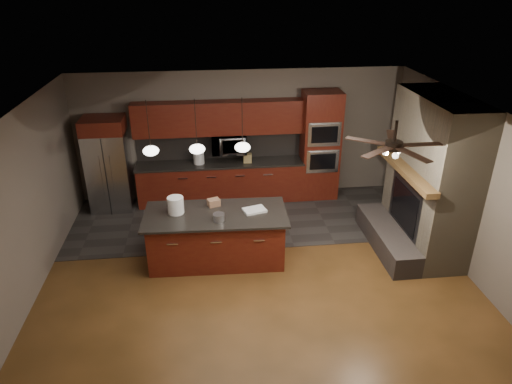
{
  "coord_description": "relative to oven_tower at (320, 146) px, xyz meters",
  "views": [
    {
      "loc": [
        -0.73,
        -6.43,
        4.58
      ],
      "look_at": [
        0.06,
        0.6,
        1.17
      ],
      "focal_mm": 32.0,
      "sensor_mm": 36.0,
      "label": 1
    }
  ],
  "objects": [
    {
      "name": "pendant_left",
      "position": [
        -3.35,
        -1.99,
        0.77
      ],
      "size": [
        0.26,
        0.26,
        0.92
      ],
      "color": "black",
      "rests_on": "ceiling"
    },
    {
      "name": "paint_tray",
      "position": [
        -1.69,
        -2.32,
        -0.25
      ],
      "size": [
        0.43,
        0.35,
        0.04
      ],
      "primitive_type": "cube",
      "rotation": [
        0.0,
        0.0,
        0.28
      ],
      "color": "white",
      "rests_on": "kitchen_island"
    },
    {
      "name": "right_wall",
      "position": [
        1.8,
        -2.69,
        0.21
      ],
      "size": [
        0.02,
        6.0,
        2.8
      ],
      "primitive_type": "cube",
      "color": "#695E54",
      "rests_on": "ground"
    },
    {
      "name": "pendant_center",
      "position": [
        -2.6,
        -1.99,
        0.77
      ],
      "size": [
        0.26,
        0.26,
        0.92
      ],
      "color": "black",
      "rests_on": "ceiling"
    },
    {
      "name": "counter_bucket",
      "position": [
        -2.62,
        0.01,
        -0.16
      ],
      "size": [
        0.25,
        0.25,
        0.26
      ],
      "primitive_type": "cylinder",
      "rotation": [
        0.0,
        0.0,
        -0.11
      ],
      "color": "silver",
      "rests_on": "back_cabinetry"
    },
    {
      "name": "pendant_right",
      "position": [
        -1.85,
        -1.99,
        0.77
      ],
      "size": [
        0.26,
        0.26,
        0.92
      ],
      "color": "black",
      "rests_on": "ceiling"
    },
    {
      "name": "back_wall",
      "position": [
        -1.7,
        0.31,
        0.21
      ],
      "size": [
        7.0,
        0.02,
        2.8
      ],
      "primitive_type": "cube",
      "color": "#695E54",
      "rests_on": "ground"
    },
    {
      "name": "ceiling",
      "position": [
        -1.7,
        -2.69,
        1.61
      ],
      "size": [
        7.0,
        6.0,
        0.02
      ],
      "primitive_type": "cube",
      "color": "white",
      "rests_on": "back_wall"
    },
    {
      "name": "left_wall",
      "position": [
        -5.2,
        -2.69,
        0.21
      ],
      "size": [
        0.02,
        6.0,
        2.8
      ],
      "primitive_type": "cube",
      "color": "#695E54",
      "rests_on": "ground"
    },
    {
      "name": "ground",
      "position": [
        -1.7,
        -2.69,
        -1.19
      ],
      "size": [
        7.0,
        7.0,
        0.0
      ],
      "primitive_type": "plane",
      "color": "brown",
      "rests_on": "ground"
    },
    {
      "name": "back_cabinetry",
      "position": [
        -2.18,
        0.05,
        -0.3
      ],
      "size": [
        3.59,
        0.64,
        2.2
      ],
      "color": "#5B1F10",
      "rests_on": "ground"
    },
    {
      "name": "counter_box",
      "position": [
        -1.58,
        -0.04,
        -0.19
      ],
      "size": [
        0.19,
        0.15,
        0.19
      ],
      "primitive_type": "cube",
      "rotation": [
        0.0,
        0.0,
        -0.09
      ],
      "color": "#A08752",
      "rests_on": "back_cabinetry"
    },
    {
      "name": "microwave",
      "position": [
        -1.98,
        0.06,
        0.11
      ],
      "size": [
        0.73,
        0.41,
        0.5
      ],
      "primitive_type": "imported",
      "color": "silver",
      "rests_on": "back_cabinetry"
    },
    {
      "name": "white_bucket",
      "position": [
        -3.01,
        -2.23,
        -0.13
      ],
      "size": [
        0.34,
        0.34,
        0.29
      ],
      "primitive_type": "cylinder",
      "rotation": [
        0.0,
        0.0,
        0.31
      ],
      "color": "white",
      "rests_on": "kitchen_island"
    },
    {
      "name": "cardboard_box",
      "position": [
        -2.37,
        -2.04,
        -0.21
      ],
      "size": [
        0.24,
        0.21,
        0.13
      ],
      "primitive_type": "cube",
      "rotation": [
        0.0,
        0.0,
        0.35
      ],
      "color": "#90654A",
      "rests_on": "kitchen_island"
    },
    {
      "name": "kitchen_island",
      "position": [
        -2.35,
        -2.33,
        -0.73
      ],
      "size": [
        2.45,
        1.18,
        0.92
      ],
      "rotation": [
        0.0,
        0.0,
        -0.03
      ],
      "color": "#5B1F10",
      "rests_on": "ground"
    },
    {
      "name": "fireplace_column",
      "position": [
        1.34,
        -2.29,
        0.11
      ],
      "size": [
        1.3,
        2.1,
        2.8
      ],
      "color": "#796C56",
      "rests_on": "ground"
    },
    {
      "name": "ceiling_fan",
      "position": [
        0.1,
        -3.49,
        1.27
      ],
      "size": [
        1.27,
        1.33,
        0.41
      ],
      "color": "black",
      "rests_on": "ceiling"
    },
    {
      "name": "oven_tower",
      "position": [
        0.0,
        0.0,
        0.0
      ],
      "size": [
        0.8,
        0.63,
        2.38
      ],
      "color": "#5B1F10",
      "rests_on": "ground"
    },
    {
      "name": "refrigerator",
      "position": [
        -4.49,
        -0.07,
        -0.2
      ],
      "size": [
        0.84,
        0.75,
        1.99
      ],
      "color": "silver",
      "rests_on": "ground"
    },
    {
      "name": "slate_tile_patch",
      "position": [
        -1.7,
        -0.89,
        -1.19
      ],
      "size": [
        7.0,
        2.4,
        0.01
      ],
      "primitive_type": "cube",
      "color": "#2F2D2A",
      "rests_on": "ground"
    },
    {
      "name": "paint_can",
      "position": [
        -2.3,
        -2.58,
        -0.21
      ],
      "size": [
        0.22,
        0.22,
        0.13
      ],
      "primitive_type": "cylinder",
      "rotation": [
        0.0,
        0.0,
        -0.14
      ],
      "color": "#B6B6BB",
      "rests_on": "kitchen_island"
    }
  ]
}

